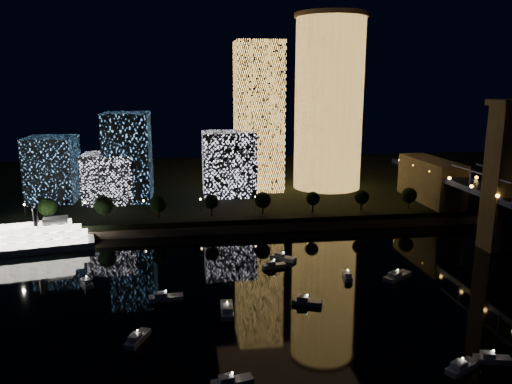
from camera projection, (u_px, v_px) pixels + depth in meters
ground at (366, 334)px, 112.32m from camera, size 520.00×520.00×0.00m
far_bank at (261, 183)px, 266.45m from camera, size 420.00×160.00×5.00m
seawall at (291, 226)px, 191.26m from camera, size 420.00×6.00×3.00m
tower_cylindrical at (329, 103)px, 235.53m from camera, size 34.00×34.00×81.06m
tower_rectangular at (259, 117)px, 233.21m from camera, size 21.57×21.57×68.63m
midrise_blocks at (135, 164)px, 217.68m from camera, size 97.71×26.42×37.68m
riverboat at (11, 241)px, 164.72m from camera, size 52.28×20.07×15.45m
motorboats at (295, 308)px, 123.17m from camera, size 132.67×75.82×2.78m
esplanade_trees at (194, 202)px, 190.12m from camera, size 166.31×6.95×8.97m
street_lamps at (201, 202)px, 196.61m from camera, size 132.70×0.70×5.65m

